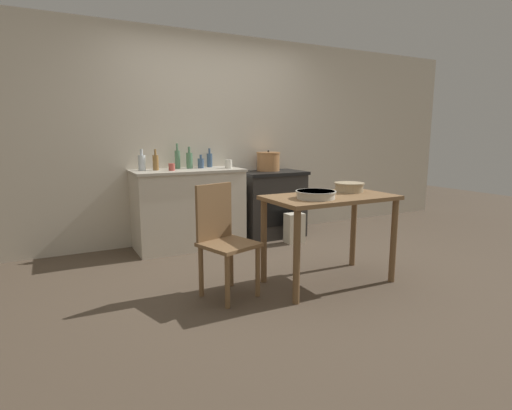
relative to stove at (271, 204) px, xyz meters
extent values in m
plane|color=brown|center=(-0.67, -1.27, -0.43)|extent=(14.00, 14.00, 0.00)
cube|color=beige|center=(-0.67, 0.31, 0.85)|extent=(8.00, 0.07, 2.55)
cube|color=beige|center=(-1.13, -0.01, 0.02)|extent=(1.24, 0.58, 0.89)
cube|color=#B6AD9C|center=(-1.13, -0.01, 0.48)|extent=(1.27, 0.61, 0.03)
cube|color=#2D2B28|center=(0.00, 0.00, -0.02)|extent=(0.80, 0.56, 0.81)
cube|color=black|center=(0.00, 0.00, 0.40)|extent=(0.84, 0.60, 0.04)
cube|color=black|center=(0.00, -0.28, -0.07)|extent=(0.56, 0.01, 0.34)
cube|color=olive|center=(-0.39, -1.72, 0.35)|extent=(1.13, 0.63, 0.03)
cylinder|color=brown|center=(-0.91, -1.99, -0.05)|extent=(0.06, 0.06, 0.76)
cylinder|color=brown|center=(0.13, -1.99, -0.05)|extent=(0.06, 0.06, 0.76)
cylinder|color=brown|center=(-0.91, -1.46, -0.05)|extent=(0.06, 0.06, 0.76)
cylinder|color=brown|center=(0.13, -1.46, -0.05)|extent=(0.06, 0.06, 0.76)
cube|color=olive|center=(-1.31, -1.61, 0.01)|extent=(0.50, 0.50, 0.03)
cube|color=olive|center=(-1.37, -1.43, 0.26)|extent=(0.35, 0.14, 0.47)
cylinder|color=olive|center=(-1.42, -1.82, -0.22)|extent=(0.04, 0.04, 0.43)
cylinder|color=olive|center=(-1.11, -1.72, -0.22)|extent=(0.04, 0.04, 0.43)
cylinder|color=olive|center=(-1.52, -1.50, -0.22)|extent=(0.04, 0.04, 0.43)
cylinder|color=olive|center=(-1.20, -1.40, -0.22)|extent=(0.04, 0.04, 0.43)
cube|color=beige|center=(0.08, -0.46, -0.24)|extent=(0.23, 0.16, 0.37)
cylinder|color=#B77A47|center=(0.01, 0.08, 0.54)|extent=(0.30, 0.30, 0.22)
cylinder|color=#B77A47|center=(0.01, 0.08, 0.66)|extent=(0.31, 0.31, 0.02)
sphere|color=black|center=(0.01, 0.08, 0.68)|extent=(0.02, 0.02, 0.02)
cylinder|color=tan|center=(-0.09, -1.62, 0.41)|extent=(0.26, 0.26, 0.09)
cylinder|color=tan|center=(-0.09, -1.62, 0.45)|extent=(0.28, 0.28, 0.01)
cylinder|color=silver|center=(-0.60, -1.80, 0.40)|extent=(0.32, 0.32, 0.07)
cylinder|color=beige|center=(-0.60, -1.80, 0.43)|extent=(0.34, 0.34, 0.01)
cylinder|color=#517F5B|center=(-1.06, 0.11, 0.59)|extent=(0.07, 0.07, 0.19)
cylinder|color=#517F5B|center=(-1.06, 0.11, 0.72)|extent=(0.03, 0.03, 0.07)
cylinder|color=#517F5B|center=(-1.19, 0.16, 0.60)|extent=(0.06, 0.06, 0.21)
cylinder|color=#517F5B|center=(-1.19, 0.16, 0.75)|extent=(0.02, 0.02, 0.08)
cylinder|color=olive|center=(-1.48, 0.05, 0.58)|extent=(0.07, 0.07, 0.17)
cylinder|color=olive|center=(-1.48, 0.05, 0.70)|extent=(0.03, 0.03, 0.07)
cylinder|color=silver|center=(-1.62, 0.09, 0.58)|extent=(0.08, 0.08, 0.17)
cylinder|color=silver|center=(-1.62, 0.09, 0.70)|extent=(0.03, 0.03, 0.07)
cylinder|color=#3D5675|center=(-0.92, 0.09, 0.55)|extent=(0.08, 0.08, 0.12)
cylinder|color=#3D5675|center=(-0.92, 0.09, 0.63)|extent=(0.03, 0.03, 0.05)
cylinder|color=#3D5675|center=(-0.77, 0.19, 0.58)|extent=(0.07, 0.07, 0.17)
cylinder|color=#3D5675|center=(-0.77, 0.19, 0.69)|extent=(0.03, 0.03, 0.07)
cylinder|color=#B74C42|center=(-1.33, -0.08, 0.54)|extent=(0.07, 0.07, 0.08)
cylinder|color=silver|center=(-0.63, -0.08, 0.55)|extent=(0.09, 0.09, 0.10)
camera|label=1|loc=(-2.58, -4.49, 0.89)|focal=28.00mm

